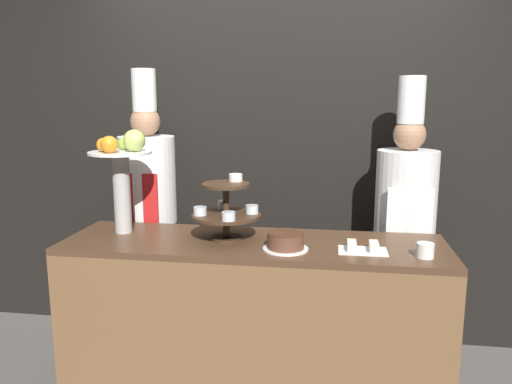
{
  "coord_description": "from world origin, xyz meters",
  "views": [
    {
      "loc": [
        0.4,
        -2.24,
        1.69
      ],
      "look_at": [
        0.0,
        0.4,
        1.18
      ],
      "focal_mm": 35.0,
      "sensor_mm": 36.0,
      "label": 1
    }
  ],
  "objects": [
    {
      "name": "cake_round",
      "position": [
        0.19,
        0.18,
        0.98
      ],
      "size": [
        0.23,
        0.23,
        0.09
      ],
      "color": "white",
      "rests_on": "buffet_counter"
    },
    {
      "name": "buffet_counter",
      "position": [
        0.0,
        0.3,
        0.47
      ],
      "size": [
        2.04,
        0.6,
        0.93
      ],
      "color": "brown",
      "rests_on": "ground_plane"
    },
    {
      "name": "tiered_stand",
      "position": [
        -0.15,
        0.31,
        1.1
      ],
      "size": [
        0.37,
        0.37,
        0.35
      ],
      "color": "#3D2819",
      "rests_on": "buffet_counter"
    },
    {
      "name": "cake_square_tray",
      "position": [
        0.57,
        0.2,
        0.95
      ],
      "size": [
        0.24,
        0.15,
        0.05
      ],
      "color": "white",
      "rests_on": "buffet_counter"
    },
    {
      "name": "chef_center_left",
      "position": [
        0.85,
        0.81,
        0.97
      ],
      "size": [
        0.36,
        0.36,
        1.81
      ],
      "color": "#28282D",
      "rests_on": "ground_plane"
    },
    {
      "name": "cup_white",
      "position": [
        0.86,
        0.15,
        0.97
      ],
      "size": [
        0.08,
        0.08,
        0.07
      ],
      "color": "white",
      "rests_on": "buffet_counter"
    },
    {
      "name": "wall_back",
      "position": [
        0.0,
        1.17,
        1.4
      ],
      "size": [
        10.0,
        0.06,
        2.8
      ],
      "color": "black",
      "rests_on": "ground_plane"
    },
    {
      "name": "fruit_pedestal",
      "position": [
        -0.75,
        0.36,
        1.31
      ],
      "size": [
        0.35,
        0.35,
        0.59
      ],
      "color": "#B2ADA8",
      "rests_on": "buffet_counter"
    },
    {
      "name": "chef_left",
      "position": [
        -0.78,
        0.81,
        1.0
      ],
      "size": [
        0.36,
        0.36,
        1.87
      ],
      "color": "black",
      "rests_on": "ground_plane"
    }
  ]
}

